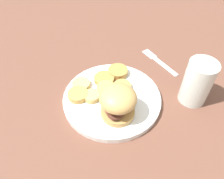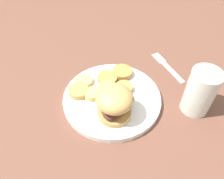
{
  "view_description": "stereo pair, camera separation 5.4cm",
  "coord_description": "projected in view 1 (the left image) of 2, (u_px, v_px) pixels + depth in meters",
  "views": [
    {
      "loc": [
        -0.04,
        -0.37,
        0.44
      ],
      "look_at": [
        0.0,
        0.0,
        0.04
      ],
      "focal_mm": 35.0,
      "sensor_mm": 36.0,
      "label": 1
    },
    {
      "loc": [
        0.01,
        -0.37,
        0.44
      ],
      "look_at": [
        0.0,
        0.0,
        0.04
      ],
      "focal_mm": 35.0,
      "sensor_mm": 36.0,
      "label": 2
    }
  ],
  "objects": [
    {
      "name": "ground_plane",
      "position": [
        112.0,
        100.0,
        0.58
      ],
      "size": [
        4.0,
        4.0,
        0.0
      ],
      "primitive_type": "plane",
      "color": "brown"
    },
    {
      "name": "dinner_plate",
      "position": [
        112.0,
        98.0,
        0.57
      ],
      "size": [
        0.25,
        0.25,
        0.02
      ],
      "color": "white",
      "rests_on": "ground_plane"
    },
    {
      "name": "sandwich",
      "position": [
        118.0,
        102.0,
        0.5
      ],
      "size": [
        0.1,
        0.11,
        0.08
      ],
      "color": "tan",
      "rests_on": "dinner_plate"
    },
    {
      "name": "potato_round_0",
      "position": [
        122.0,
        86.0,
        0.58
      ],
      "size": [
        0.05,
        0.05,
        0.01
      ],
      "primitive_type": "cylinder",
      "color": "tan",
      "rests_on": "dinner_plate"
    },
    {
      "name": "potato_round_1",
      "position": [
        92.0,
        97.0,
        0.55
      ],
      "size": [
        0.04,
        0.04,
        0.01
      ],
      "primitive_type": "cylinder",
      "color": "#DBB766",
      "rests_on": "dinner_plate"
    },
    {
      "name": "potato_round_2",
      "position": [
        118.0,
        72.0,
        0.61
      ],
      "size": [
        0.06,
        0.06,
        0.02
      ],
      "primitive_type": "cylinder",
      "color": "#BC8942",
      "rests_on": "dinner_plate"
    },
    {
      "name": "potato_round_3",
      "position": [
        81.0,
        84.0,
        0.58
      ],
      "size": [
        0.05,
        0.05,
        0.01
      ],
      "primitive_type": "cylinder",
      "color": "#DBB766",
      "rests_on": "dinner_plate"
    },
    {
      "name": "potato_round_4",
      "position": [
        106.0,
        89.0,
        0.57
      ],
      "size": [
        0.05,
        0.05,
        0.01
      ],
      "primitive_type": "cylinder",
      "color": "tan",
      "rests_on": "dinner_plate"
    },
    {
      "name": "potato_round_5",
      "position": [
        104.0,
        79.0,
        0.6
      ],
      "size": [
        0.05,
        0.05,
        0.01
      ],
      "primitive_type": "cylinder",
      "color": "#BC8942",
      "rests_on": "dinner_plate"
    },
    {
      "name": "potato_round_6",
      "position": [
        78.0,
        95.0,
        0.56
      ],
      "size": [
        0.05,
        0.05,
        0.01
      ],
      "primitive_type": "cylinder",
      "color": "tan",
      "rests_on": "dinner_plate"
    },
    {
      "name": "fork",
      "position": [
        159.0,
        62.0,
        0.68
      ],
      "size": [
        0.08,
        0.14,
        0.0
      ],
      "color": "silver",
      "rests_on": "ground_plane"
    },
    {
      "name": "drinking_glass",
      "position": [
        197.0,
        83.0,
        0.54
      ],
      "size": [
        0.07,
        0.07,
        0.12
      ],
      "color": "silver",
      "rests_on": "ground_plane"
    }
  ]
}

